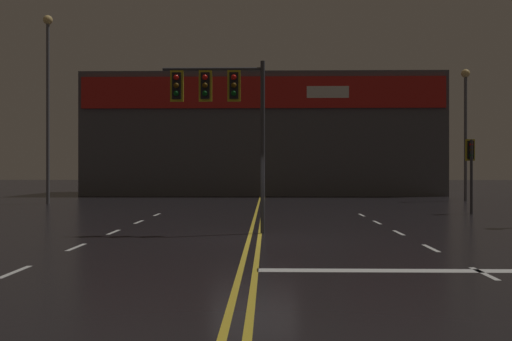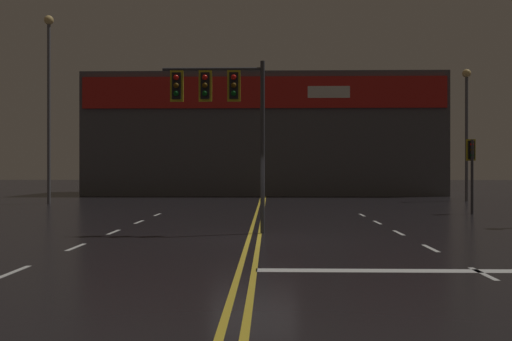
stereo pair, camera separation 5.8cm
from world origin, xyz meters
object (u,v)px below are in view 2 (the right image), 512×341
(traffic_signal_median, at_px, (219,99))
(traffic_signal_corner_northeast, at_px, (471,159))
(streetlight_near_right, at_px, (49,86))
(streetlight_far_left, at_px, (467,116))

(traffic_signal_median, height_order, traffic_signal_corner_northeast, traffic_signal_median)
(traffic_signal_median, bearing_deg, streetlight_near_right, 126.59)
(streetlight_near_right, xyz_separation_m, streetlight_far_left, (26.05, 3.83, -1.44))
(traffic_signal_median, bearing_deg, traffic_signal_corner_northeast, 37.34)
(traffic_signal_corner_northeast, relative_size, streetlight_near_right, 0.31)
(streetlight_far_left, bearing_deg, traffic_signal_corner_northeast, -107.98)
(streetlight_near_right, height_order, streetlight_far_left, streetlight_near_right)
(traffic_signal_median, bearing_deg, streetlight_far_left, 53.26)
(traffic_signal_median, relative_size, streetlight_far_left, 0.64)
(traffic_signal_corner_northeast, distance_m, streetlight_far_left, 12.07)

